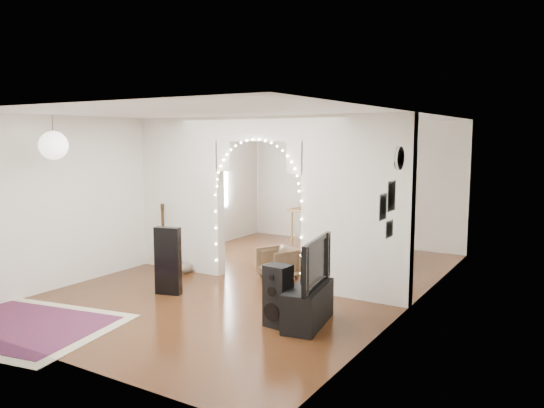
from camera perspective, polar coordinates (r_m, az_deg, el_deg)
The scene contains 25 objects.
floor at distance 8.84m, azimuth -1.23°, elevation -8.32°, with size 7.50×7.50×0.00m, color black.
ceiling at distance 8.52m, azimuth -1.28°, elevation 9.46°, with size 5.00×7.50×0.02m, color white.
wall_back at distance 11.89m, azimuth 8.57°, elevation 2.24°, with size 5.00×0.02×2.70m, color silver.
wall_front at distance 5.82m, azimuth -21.67°, elevation -3.36°, with size 5.00×0.02×2.70m, color silver.
wall_left at distance 10.14m, azimuth -13.23°, elevation 1.28°, with size 0.02×7.50×2.70m, color silver.
wall_right at distance 7.53m, azimuth 14.97°, elevation -0.78°, with size 0.02×7.50×2.70m, color silver.
divider_wall at distance 8.56m, azimuth -1.25°, elevation 0.91°, with size 5.00×0.20×2.70m.
fairy_lights at distance 8.44m, azimuth -1.73°, elevation 1.67°, with size 1.64×0.04×1.60m, color #FFEABF, non-canonical shape.
window at distance 11.45m, azimuth -6.80°, elevation 2.83°, with size 0.04×1.20×1.40m, color white.
wall_clock at distance 6.90m, azimuth 13.58°, elevation 4.80°, with size 0.31×0.31×0.03m, color white.
picture_frames at distance 6.57m, azimuth 12.35°, elevation -0.52°, with size 0.02×0.50×0.70m, color white, non-canonical shape.
paper_lantern at distance 8.06m, azimuth -22.44°, elevation 5.85°, with size 0.40×0.40×0.40m, color white.
ceiling_fan at distance 10.25m, azimuth 4.83°, elevation 7.38°, with size 1.10×1.10×0.30m, color #AF853A, non-canonical shape.
area_rug at distance 7.54m, azimuth -25.71°, elevation -11.75°, with size 2.41×1.81×0.02m, color maroon.
guitar_case at distance 8.17m, azimuth -11.13°, elevation -6.03°, with size 0.39×0.13×1.03m, color black.
acoustic_guitar at distance 9.68m, azimuth -11.60°, elevation -4.40°, with size 0.42×0.18×1.01m.
tabby_cat at distance 9.42m, azimuth -9.34°, elevation -6.70°, with size 0.29×0.42×0.29m.
floor_speaker at distance 6.73m, azimuth 0.64°, elevation -9.85°, with size 0.32×0.30×0.78m.
media_console at distance 6.84m, azimuth 3.90°, elevation -10.82°, with size 0.40×1.00×0.50m, color black.
tv at distance 6.69m, azimuth 3.95°, elevation -6.26°, with size 1.07×0.14×0.62m, color black.
bookcase at distance 11.83m, azimuth 6.94°, elevation -1.05°, with size 1.31×0.33×1.35m, color #CAB792.
dining_table at distance 11.98m, azimuth 5.08°, elevation -0.89°, with size 1.22×0.83×0.76m.
flower_vase at distance 11.96m, azimuth 5.09°, elevation -0.09°, with size 0.18×0.18×0.19m, color white.
dining_chair_left at distance 8.99m, azimuth 0.71°, elevation -6.33°, with size 0.55×0.57×0.52m, color brown.
dining_chair_right at distance 10.31m, azimuth 7.64°, elevation -4.79°, with size 0.50×0.51×0.47m, color brown.
Camera 1 is at (4.60, -7.16, 2.37)m, focal length 35.00 mm.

